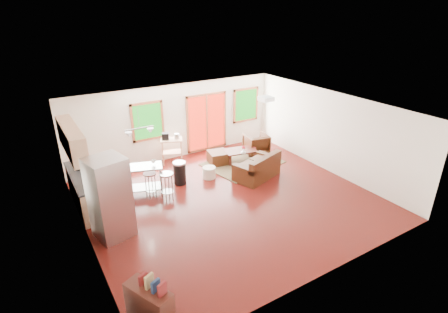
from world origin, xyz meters
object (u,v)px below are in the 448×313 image
armchair (256,143)px  loveseat (258,168)px  rug (243,163)px  coffee_table (240,152)px  island (137,176)px  refrigerator (110,198)px  kitchen_cart (171,143)px  ottoman (218,158)px

armchair → loveseat: bearing=64.5°
rug → coffee_table: size_ratio=2.04×
loveseat → island: (-3.56, 0.87, 0.31)m
rug → armchair: 1.11m
refrigerator → kitchen_cart: size_ratio=1.78×
refrigerator → kitchen_cart: bearing=34.8°
loveseat → ottoman: loveseat is taller
loveseat → island: island is taller
island → kitchen_cart: 2.29m
loveseat → coffee_table: (0.20, 1.30, 0.06)m
coffee_table → loveseat: bearing=-98.9°
loveseat → refrigerator: (-4.65, -0.64, 0.67)m
armchair → kitchen_cart: (-2.97, 0.80, 0.35)m
rug → ottoman: bearing=146.7°
loveseat → kitchen_cart: size_ratio=1.50×
loveseat → armchair: bearing=37.5°
rug → loveseat: (-0.19, -1.10, 0.30)m
armchair → ottoman: size_ratio=1.26×
coffee_table → armchair: bearing=18.4°
kitchen_cart → ottoman: bearing=-31.7°
loveseat → kitchen_cart: (-1.87, 2.40, 0.44)m
loveseat → ottoman: 1.65m
refrigerator → kitchen_cart: (2.78, 3.03, -0.23)m
armchair → kitchen_cart: kitchen_cart is taller
kitchen_cart → island: bearing=-137.9°
ottoman → kitchen_cart: bearing=148.3°
coffee_table → rug: bearing=-94.7°
loveseat → armchair: armchair is taller
coffee_table → island: (-3.77, -0.43, 0.25)m
coffee_table → ottoman: coffee_table is taller
island → coffee_table: bearing=6.5°
rug → ottoman: ottoman is taller
island → rug: bearing=3.5°
island → loveseat: bearing=-13.7°
rug → loveseat: 1.15m
rug → island: 3.80m
ottoman → kitchen_cart: size_ratio=0.58×
ottoman → rug: bearing=-33.3°
island → kitchen_cart: bearing=42.1°
armchair → rug: bearing=37.8°
rug → armchair: armchair is taller
loveseat → refrigerator: 4.74m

